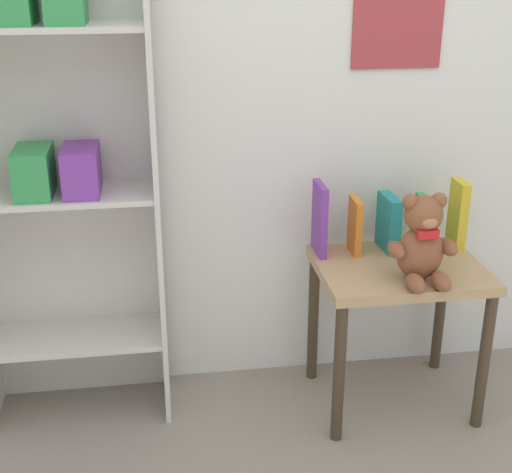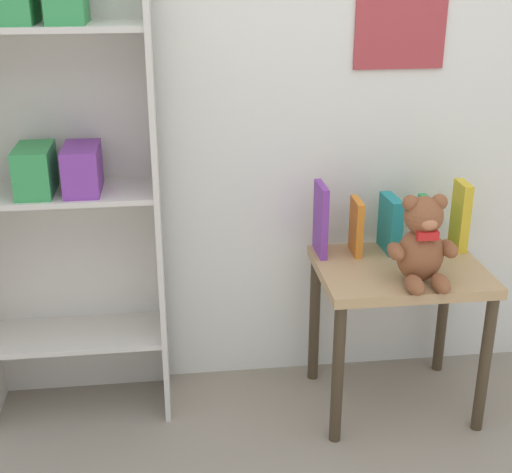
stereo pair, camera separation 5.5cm
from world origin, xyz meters
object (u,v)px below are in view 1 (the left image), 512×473
(bookshelf_side, at_px, (59,160))
(book_standing_purple, at_px, (320,219))
(book_standing_green, at_px, (423,223))
(book_standing_orange, at_px, (355,226))
(book_standing_yellow, at_px, (458,214))
(teddy_bear, at_px, (422,242))
(book_standing_teal, at_px, (388,223))
(display_table, at_px, (398,288))

(bookshelf_side, distance_m, book_standing_purple, 0.91)
(book_standing_green, bearing_deg, book_standing_orange, -178.08)
(bookshelf_side, relative_size, book_standing_green, 8.57)
(bookshelf_side, height_order, book_standing_yellow, bookshelf_side)
(book_standing_purple, height_order, book_standing_yellow, book_standing_purple)
(bookshelf_side, distance_m, book_standing_green, 1.29)
(teddy_bear, bearing_deg, book_standing_orange, 119.33)
(book_standing_green, distance_m, book_standing_yellow, 0.13)
(teddy_bear, relative_size, book_standing_purple, 1.15)
(book_standing_teal, bearing_deg, teddy_bear, -88.39)
(teddy_bear, distance_m, book_standing_orange, 0.30)
(book_standing_teal, height_order, book_standing_green, book_standing_teal)
(book_standing_orange, distance_m, book_standing_teal, 0.13)
(bookshelf_side, xyz_separation_m, book_standing_green, (1.26, -0.02, -0.28))
(book_standing_purple, bearing_deg, bookshelf_side, 178.88)
(teddy_bear, relative_size, book_standing_yellow, 1.19)
(bookshelf_side, bearing_deg, teddy_bear, -13.76)
(display_table, height_order, book_standing_purple, book_standing_purple)
(book_standing_purple, bearing_deg, display_table, -30.83)
(book_standing_purple, bearing_deg, book_standing_teal, -1.01)
(book_standing_orange, bearing_deg, book_standing_green, 1.41)
(book_standing_teal, xyz_separation_m, book_standing_green, (0.13, -0.01, -0.00))
(bookshelf_side, relative_size, teddy_bear, 5.55)
(book_standing_green, bearing_deg, book_standing_yellow, 1.00)
(teddy_bear, relative_size, book_standing_green, 1.54)
(book_standing_orange, distance_m, book_standing_green, 0.25)
(teddy_bear, xyz_separation_m, book_standing_orange, (-0.15, 0.26, -0.04))
(book_standing_yellow, bearing_deg, teddy_bear, -130.93)
(bookshelf_side, bearing_deg, book_standing_orange, -1.07)
(teddy_bear, relative_size, book_standing_orange, 1.49)
(display_table, relative_size, book_standing_orange, 2.85)
(book_standing_teal, bearing_deg, bookshelf_side, 176.89)
(display_table, relative_size, book_standing_purple, 2.21)
(book_standing_teal, relative_size, book_standing_yellow, 0.80)
(display_table, bearing_deg, book_standing_teal, 90.00)
(teddy_bear, bearing_deg, display_table, 99.21)
(display_table, xyz_separation_m, book_standing_teal, (0.00, 0.15, 0.19))
(bookshelf_side, distance_m, book_standing_teal, 1.16)
(book_standing_orange, xyz_separation_m, book_standing_yellow, (0.38, -0.00, 0.03))
(display_table, xyz_separation_m, book_standing_green, (0.13, 0.13, 0.19))
(book_standing_orange, relative_size, book_standing_teal, 0.99)
(book_standing_purple, relative_size, book_standing_orange, 1.29)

